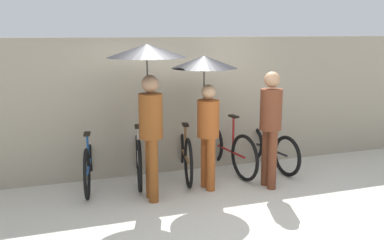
{
  "coord_description": "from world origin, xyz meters",
  "views": [
    {
      "loc": [
        -2.03,
        -4.92,
        2.31
      ],
      "look_at": [
        0.0,
        1.01,
        1.0
      ],
      "focal_mm": 40.0,
      "sensor_mm": 36.0,
      "label": 1
    }
  ],
  "objects_px": {
    "parked_bicycle_2": "(184,152)",
    "pedestrian_leading": "(148,77)",
    "parked_bicycle_1": "(138,155)",
    "parked_bicycle_3": "(227,149)",
    "parked_bicycle_4": "(268,147)",
    "pedestrian_trailing": "(271,120)",
    "parked_bicycle_0": "(89,162)",
    "pedestrian_center": "(206,86)"
  },
  "relations": [
    {
      "from": "parked_bicycle_4",
      "to": "pedestrian_trailing",
      "type": "xyz_separation_m",
      "value": [
        -0.45,
        -0.85,
        0.67
      ]
    },
    {
      "from": "parked_bicycle_0",
      "to": "pedestrian_trailing",
      "type": "bearing_deg",
      "value": -100.89
    },
    {
      "from": "parked_bicycle_4",
      "to": "pedestrian_leading",
      "type": "bearing_deg",
      "value": 98.94
    },
    {
      "from": "parked_bicycle_1",
      "to": "parked_bicycle_3",
      "type": "relative_size",
      "value": 0.96
    },
    {
      "from": "parked_bicycle_3",
      "to": "parked_bicycle_0",
      "type": "bearing_deg",
      "value": 81.22
    },
    {
      "from": "parked_bicycle_2",
      "to": "pedestrian_leading",
      "type": "distance_m",
      "value": 1.68
    },
    {
      "from": "parked_bicycle_4",
      "to": "pedestrian_trailing",
      "type": "bearing_deg",
      "value": 144.03
    },
    {
      "from": "parked_bicycle_3",
      "to": "pedestrian_leading",
      "type": "height_order",
      "value": "pedestrian_leading"
    },
    {
      "from": "pedestrian_leading",
      "to": "pedestrian_center",
      "type": "bearing_deg",
      "value": 8.56
    },
    {
      "from": "parked_bicycle_0",
      "to": "pedestrian_trailing",
      "type": "distance_m",
      "value": 2.78
    },
    {
      "from": "parked_bicycle_0",
      "to": "pedestrian_center",
      "type": "xyz_separation_m",
      "value": [
        1.64,
        -0.61,
        1.15
      ]
    },
    {
      "from": "parked_bicycle_0",
      "to": "pedestrian_center",
      "type": "distance_m",
      "value": 2.09
    },
    {
      "from": "parked_bicycle_4",
      "to": "parked_bicycle_2",
      "type": "bearing_deg",
      "value": 79.5
    },
    {
      "from": "parked_bicycle_4",
      "to": "pedestrian_leading",
      "type": "distance_m",
      "value": 2.69
    },
    {
      "from": "parked_bicycle_1",
      "to": "pedestrian_leading",
      "type": "relative_size",
      "value": 0.8
    },
    {
      "from": "parked_bicycle_0",
      "to": "parked_bicycle_2",
      "type": "height_order",
      "value": "parked_bicycle_2"
    },
    {
      "from": "parked_bicycle_3",
      "to": "parked_bicycle_4",
      "type": "bearing_deg",
      "value": -101.3
    },
    {
      "from": "pedestrian_center",
      "to": "pedestrian_leading",
      "type": "bearing_deg",
      "value": -176.99
    },
    {
      "from": "parked_bicycle_4",
      "to": "pedestrian_center",
      "type": "relative_size",
      "value": 0.84
    },
    {
      "from": "parked_bicycle_0",
      "to": "parked_bicycle_4",
      "type": "relative_size",
      "value": 1.06
    },
    {
      "from": "parked_bicycle_3",
      "to": "parked_bicycle_4",
      "type": "relative_size",
      "value": 1.08
    },
    {
      "from": "parked_bicycle_3",
      "to": "pedestrian_leading",
      "type": "xyz_separation_m",
      "value": [
        -1.48,
        -0.72,
        1.32
      ]
    },
    {
      "from": "pedestrian_center",
      "to": "parked_bicycle_0",
      "type": "bearing_deg",
      "value": 152.8
    },
    {
      "from": "parked_bicycle_1",
      "to": "parked_bicycle_2",
      "type": "height_order",
      "value": "parked_bicycle_2"
    },
    {
      "from": "parked_bicycle_1",
      "to": "pedestrian_trailing",
      "type": "distance_m",
      "value": 2.11
    },
    {
      "from": "pedestrian_leading",
      "to": "pedestrian_center",
      "type": "relative_size",
      "value": 1.09
    },
    {
      "from": "pedestrian_trailing",
      "to": "pedestrian_leading",
      "type": "bearing_deg",
      "value": 171.2
    },
    {
      "from": "parked_bicycle_2",
      "to": "parked_bicycle_4",
      "type": "height_order",
      "value": "parked_bicycle_4"
    },
    {
      "from": "parked_bicycle_4",
      "to": "pedestrian_center",
      "type": "xyz_separation_m",
      "value": [
        -1.35,
        -0.52,
        1.18
      ]
    },
    {
      "from": "parked_bicycle_0",
      "to": "parked_bicycle_1",
      "type": "bearing_deg",
      "value": -80.06
    },
    {
      "from": "parked_bicycle_2",
      "to": "parked_bicycle_3",
      "type": "height_order",
      "value": "parked_bicycle_3"
    },
    {
      "from": "parked_bicycle_2",
      "to": "pedestrian_leading",
      "type": "relative_size",
      "value": 0.84
    },
    {
      "from": "parked_bicycle_1",
      "to": "pedestrian_trailing",
      "type": "height_order",
      "value": "pedestrian_trailing"
    },
    {
      "from": "parked_bicycle_1",
      "to": "pedestrian_trailing",
      "type": "bearing_deg",
      "value": -108.22
    },
    {
      "from": "parked_bicycle_0",
      "to": "parked_bicycle_2",
      "type": "bearing_deg",
      "value": -81.38
    },
    {
      "from": "parked_bicycle_3",
      "to": "parked_bicycle_4",
      "type": "xyz_separation_m",
      "value": [
        0.75,
        -0.05,
        -0.04
      ]
    },
    {
      "from": "parked_bicycle_2",
      "to": "parked_bicycle_3",
      "type": "distance_m",
      "value": 0.74
    },
    {
      "from": "parked_bicycle_3",
      "to": "pedestrian_leading",
      "type": "bearing_deg",
      "value": 108.2
    },
    {
      "from": "pedestrian_trailing",
      "to": "parked_bicycle_2",
      "type": "bearing_deg",
      "value": 135.41
    },
    {
      "from": "pedestrian_leading",
      "to": "pedestrian_trailing",
      "type": "relative_size",
      "value": 1.23
    },
    {
      "from": "parked_bicycle_1",
      "to": "pedestrian_leading",
      "type": "bearing_deg",
      "value": -169.61
    },
    {
      "from": "parked_bicycle_4",
      "to": "pedestrian_trailing",
      "type": "height_order",
      "value": "pedestrian_trailing"
    }
  ]
}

